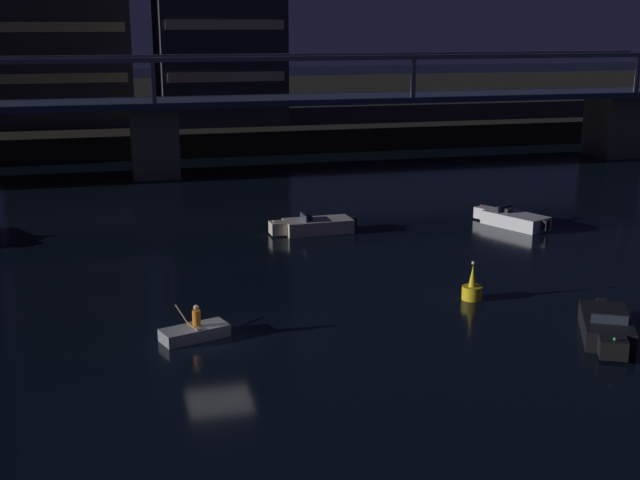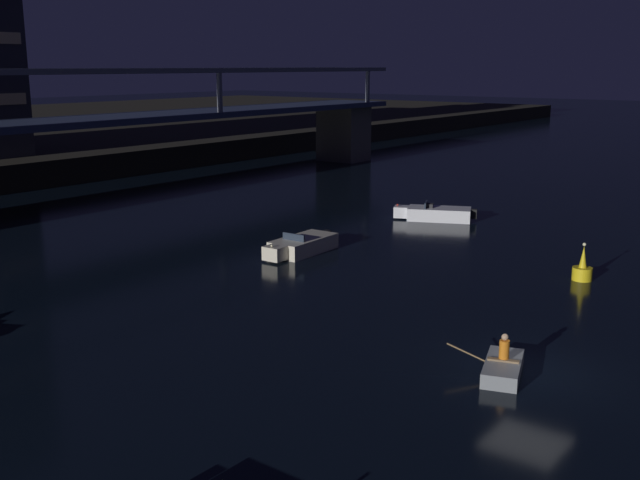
{
  "view_description": "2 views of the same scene",
  "coord_description": "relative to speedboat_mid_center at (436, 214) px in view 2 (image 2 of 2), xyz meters",
  "views": [
    {
      "loc": [
        -3.63,
        -29.92,
        11.9
      ],
      "look_at": [
        6.19,
        8.27,
        1.56
      ],
      "focal_mm": 46.66,
      "sensor_mm": 36.0,
      "label": 1
    },
    {
      "loc": [
        -22.09,
        -8.39,
        9.6
      ],
      "look_at": [
        6.98,
        13.85,
        1.11
      ],
      "focal_mm": 42.4,
      "sensor_mm": 36.0,
      "label": 2
    }
  ],
  "objects": [
    {
      "name": "ground_plane",
      "position": [
        -19.74,
        -14.36,
        -0.41
      ],
      "size": [
        400.0,
        400.0,
        0.0
      ],
      "primitive_type": "plane",
      "color": "black"
    },
    {
      "name": "speedboat_mid_center",
      "position": [
        0.0,
        0.0,
        0.0
      ],
      "size": [
        3.27,
        5.0,
        1.16
      ],
      "color": "silver",
      "rests_on": "ground"
    },
    {
      "name": "speedboat_mid_right",
      "position": [
        -11.97,
        1.34,
        0.0
      ],
      "size": [
        5.21,
        1.95,
        1.16
      ],
      "color": "beige",
      "rests_on": "ground"
    },
    {
      "name": "channel_buoy",
      "position": [
        -8.12,
        -12.06,
        0.06
      ],
      "size": [
        0.9,
        0.9,
        1.76
      ],
      "color": "yellow",
      "rests_on": "ground"
    },
    {
      "name": "dinghy_with_paddler",
      "position": [
        -20.54,
        -13.76,
        -0.14
      ],
      "size": [
        2.81,
        2.66,
        1.36
      ],
      "color": "gray",
      "rests_on": "ground"
    }
  ]
}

